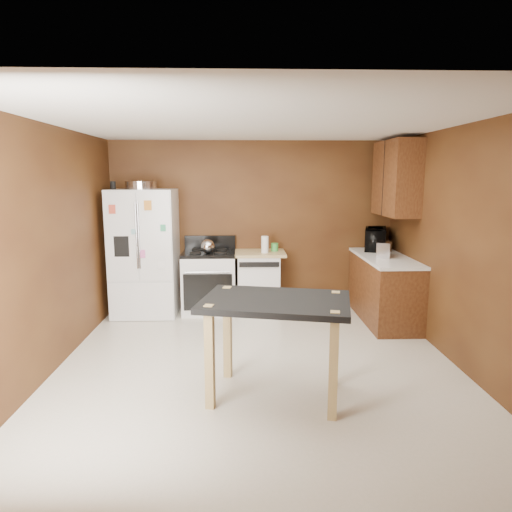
{
  "coord_description": "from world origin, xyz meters",
  "views": [
    {
      "loc": [
        -0.17,
        -4.61,
        1.98
      ],
      "look_at": [
        0.01,
        0.85,
        1.02
      ],
      "focal_mm": 32.0,
      "sensor_mm": 36.0,
      "label": 1
    }
  ],
  "objects_px": {
    "gas_range": "(209,281)",
    "pen_cup": "(113,185)",
    "dishwasher": "(258,281)",
    "paper_towel": "(265,244)",
    "kettle": "(208,246)",
    "toaster": "(384,249)",
    "microwave": "(375,240)",
    "island": "(276,314)",
    "roasting_pan": "(141,185)",
    "refrigerator": "(145,253)",
    "green_canister": "(275,247)"
  },
  "relations": [
    {
      "from": "gas_range",
      "to": "pen_cup",
      "type": "bearing_deg",
      "value": -173.72
    },
    {
      "from": "gas_range",
      "to": "dishwasher",
      "type": "distance_m",
      "value": 0.72
    },
    {
      "from": "paper_towel",
      "to": "kettle",
      "type": "bearing_deg",
      "value": -174.24
    },
    {
      "from": "pen_cup",
      "to": "dishwasher",
      "type": "bearing_deg",
      "value": 4.73
    },
    {
      "from": "pen_cup",
      "to": "paper_towel",
      "type": "height_order",
      "value": "pen_cup"
    },
    {
      "from": "paper_towel",
      "to": "toaster",
      "type": "xyz_separation_m",
      "value": [
        1.59,
        -0.46,
        -0.01
      ]
    },
    {
      "from": "microwave",
      "to": "island",
      "type": "xyz_separation_m",
      "value": [
        -1.68,
        -2.73,
        -0.27
      ]
    },
    {
      "from": "microwave",
      "to": "dishwasher",
      "type": "height_order",
      "value": "microwave"
    },
    {
      "from": "kettle",
      "to": "microwave",
      "type": "bearing_deg",
      "value": 5.16
    },
    {
      "from": "roasting_pan",
      "to": "gas_range",
      "type": "height_order",
      "value": "roasting_pan"
    },
    {
      "from": "toaster",
      "to": "dishwasher",
      "type": "height_order",
      "value": "toaster"
    },
    {
      "from": "paper_towel",
      "to": "microwave",
      "type": "distance_m",
      "value": 1.65
    },
    {
      "from": "microwave",
      "to": "paper_towel",
      "type": "bearing_deg",
      "value": 111.78
    },
    {
      "from": "roasting_pan",
      "to": "dishwasher",
      "type": "distance_m",
      "value": 2.17
    },
    {
      "from": "refrigerator",
      "to": "gas_range",
      "type": "bearing_deg",
      "value": 3.81
    },
    {
      "from": "dishwasher",
      "to": "gas_range",
      "type": "bearing_deg",
      "value": -178.06
    },
    {
      "from": "pen_cup",
      "to": "microwave",
      "type": "xyz_separation_m",
      "value": [
        3.74,
        0.22,
        -0.81
      ]
    },
    {
      "from": "roasting_pan",
      "to": "island",
      "type": "xyz_separation_m",
      "value": [
        1.71,
        -2.65,
        -1.08
      ]
    },
    {
      "from": "pen_cup",
      "to": "refrigerator",
      "type": "relative_size",
      "value": 0.06
    },
    {
      "from": "toaster",
      "to": "gas_range",
      "type": "distance_m",
      "value": 2.52
    },
    {
      "from": "refrigerator",
      "to": "paper_towel",
      "type": "bearing_deg",
      "value": 0.05
    },
    {
      "from": "toaster",
      "to": "refrigerator",
      "type": "bearing_deg",
      "value": -164.58
    },
    {
      "from": "kettle",
      "to": "paper_towel",
      "type": "xyz_separation_m",
      "value": [
        0.81,
        0.08,
        0.01
      ]
    },
    {
      "from": "toaster",
      "to": "green_canister",
      "type": "bearing_deg",
      "value": -179.63
    },
    {
      "from": "kettle",
      "to": "gas_range",
      "type": "relative_size",
      "value": 0.18
    },
    {
      "from": "roasting_pan",
      "to": "pen_cup",
      "type": "height_order",
      "value": "pen_cup"
    },
    {
      "from": "paper_towel",
      "to": "gas_range",
      "type": "xyz_separation_m",
      "value": [
        -0.81,
        0.06,
        -0.55
      ]
    },
    {
      "from": "microwave",
      "to": "island",
      "type": "relative_size",
      "value": 0.38
    },
    {
      "from": "toaster",
      "to": "gas_range",
      "type": "height_order",
      "value": "toaster"
    },
    {
      "from": "refrigerator",
      "to": "dishwasher",
      "type": "xyz_separation_m",
      "value": [
        1.63,
        0.09,
        -0.45
      ]
    },
    {
      "from": "toaster",
      "to": "dishwasher",
      "type": "relative_size",
      "value": 0.32
    },
    {
      "from": "toaster",
      "to": "refrigerator",
      "type": "relative_size",
      "value": 0.16
    },
    {
      "from": "pen_cup",
      "to": "microwave",
      "type": "height_order",
      "value": "pen_cup"
    },
    {
      "from": "pen_cup",
      "to": "island",
      "type": "bearing_deg",
      "value": -50.6
    },
    {
      "from": "roasting_pan",
      "to": "green_canister",
      "type": "xyz_separation_m",
      "value": [
        1.9,
        0.1,
        -0.91
      ]
    },
    {
      "from": "roasting_pan",
      "to": "microwave",
      "type": "bearing_deg",
      "value": 1.49
    },
    {
      "from": "pen_cup",
      "to": "refrigerator",
      "type": "height_order",
      "value": "pen_cup"
    },
    {
      "from": "pen_cup",
      "to": "dishwasher",
      "type": "distance_m",
      "value": 2.46
    },
    {
      "from": "microwave",
      "to": "island",
      "type": "distance_m",
      "value": 3.22
    },
    {
      "from": "green_canister",
      "to": "roasting_pan",
      "type": "bearing_deg",
      "value": -177.06
    },
    {
      "from": "toaster",
      "to": "microwave",
      "type": "distance_m",
      "value": 0.6
    },
    {
      "from": "paper_towel",
      "to": "gas_range",
      "type": "height_order",
      "value": "paper_towel"
    },
    {
      "from": "paper_towel",
      "to": "dishwasher",
      "type": "bearing_deg",
      "value": 137.32
    },
    {
      "from": "dishwasher",
      "to": "paper_towel",
      "type": "bearing_deg",
      "value": -42.68
    },
    {
      "from": "microwave",
      "to": "gas_range",
      "type": "relative_size",
      "value": 0.49
    },
    {
      "from": "green_canister",
      "to": "toaster",
      "type": "bearing_deg",
      "value": -22.91
    },
    {
      "from": "pen_cup",
      "to": "toaster",
      "type": "bearing_deg",
      "value": -5.83
    },
    {
      "from": "green_canister",
      "to": "microwave",
      "type": "bearing_deg",
      "value": -0.36
    },
    {
      "from": "microwave",
      "to": "refrigerator",
      "type": "height_order",
      "value": "refrigerator"
    },
    {
      "from": "gas_range",
      "to": "island",
      "type": "height_order",
      "value": "gas_range"
    }
  ]
}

